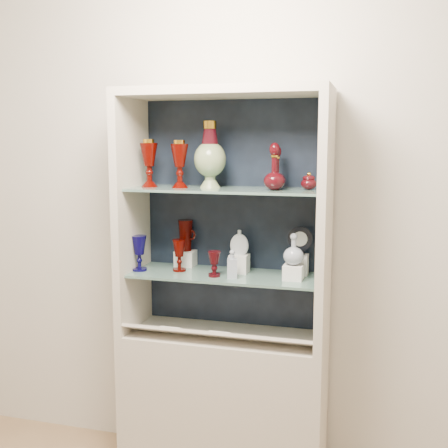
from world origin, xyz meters
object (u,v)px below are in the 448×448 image
(ruby_decanter_b, at_px, (274,165))
(cobalt_goblet, at_px, (139,253))
(ruby_pitcher, at_px, (186,235))
(flat_flask, at_px, (239,242))
(lidded_bowl, at_px, (309,181))
(ruby_goblet_small, at_px, (214,264))
(clear_square_bottle, at_px, (232,264))
(pedestal_lamp_left, at_px, (149,163))
(enamel_urn, at_px, (210,155))
(ruby_goblet_tall, at_px, (179,255))
(clear_round_decanter, at_px, (294,250))
(ruby_decanter_a, at_px, (277,165))
(pedestal_lamp_right, at_px, (180,164))
(cameo_medallion, at_px, (300,240))

(ruby_decanter_b, height_order, cobalt_goblet, ruby_decanter_b)
(ruby_pitcher, height_order, flat_flask, ruby_pitcher)
(lidded_bowl, height_order, ruby_goblet_small, lidded_bowl)
(ruby_pitcher, height_order, clear_square_bottle, ruby_pitcher)
(pedestal_lamp_left, relative_size, enamel_urn, 0.73)
(pedestal_lamp_left, xyz_separation_m, ruby_goblet_tall, (0.15, 0.01, -0.46))
(ruby_decanter_b, xyz_separation_m, flat_flask, (-0.19, 0.08, -0.38))
(enamel_urn, distance_m, clear_round_decanter, 0.61)
(ruby_pitcher, height_order, clear_round_decanter, ruby_pitcher)
(ruby_decanter_a, distance_m, ruby_goblet_small, 0.56)
(lidded_bowl, distance_m, clear_square_bottle, 0.53)
(pedestal_lamp_left, bearing_deg, flat_flask, 7.74)
(pedestal_lamp_right, relative_size, clear_round_decanter, 1.60)
(enamel_urn, xyz_separation_m, ruby_decanter_a, (0.32, 0.04, -0.05))
(enamel_urn, distance_m, lidded_bowl, 0.49)
(ruby_goblet_small, height_order, clear_round_decanter, clear_round_decanter)
(cobalt_goblet, bearing_deg, ruby_goblet_small, -2.76)
(cameo_medallion, bearing_deg, lidded_bowl, -54.51)
(pedestal_lamp_left, relative_size, pedestal_lamp_right, 1.02)
(ruby_goblet_tall, xyz_separation_m, clear_round_decanter, (0.58, -0.02, 0.06))
(lidded_bowl, height_order, cobalt_goblet, lidded_bowl)
(ruby_goblet_tall, distance_m, ruby_goblet_small, 0.21)
(enamel_urn, bearing_deg, ruby_decanter_a, 7.81)
(ruby_decanter_b, relative_size, cameo_medallion, 1.64)
(pedestal_lamp_left, relative_size, ruby_goblet_tall, 1.47)
(ruby_goblet_small, bearing_deg, enamel_urn, 117.99)
(pedestal_lamp_left, height_order, ruby_pitcher, pedestal_lamp_left)
(ruby_decanter_a, distance_m, clear_round_decanter, 0.41)
(ruby_decanter_b, distance_m, ruby_goblet_small, 0.55)
(pedestal_lamp_right, height_order, cameo_medallion, pedestal_lamp_right)
(ruby_goblet_tall, bearing_deg, flat_flask, 9.85)
(ruby_goblet_tall, xyz_separation_m, flat_flask, (0.30, 0.05, 0.07))
(ruby_decanter_b, relative_size, flat_flask, 1.82)
(enamel_urn, distance_m, flat_flask, 0.45)
(ruby_pitcher, distance_m, clear_square_bottle, 0.37)
(ruby_pitcher, bearing_deg, pedestal_lamp_right, -59.37)
(ruby_goblet_small, distance_m, clear_round_decanter, 0.39)
(pedestal_lamp_right, bearing_deg, lidded_bowl, 4.63)
(ruby_goblet_small, bearing_deg, pedestal_lamp_right, 165.79)
(lidded_bowl, height_order, clear_square_bottle, lidded_bowl)
(lidded_bowl, xyz_separation_m, clear_square_bottle, (-0.34, -0.11, -0.39))
(ruby_decanter_b, bearing_deg, clear_round_decanter, 5.15)
(cobalt_goblet, xyz_separation_m, ruby_pitcher, (0.19, 0.17, 0.07))
(ruby_goblet_tall, relative_size, cameo_medallion, 1.13)
(cobalt_goblet, bearing_deg, pedestal_lamp_right, 7.68)
(pedestal_lamp_right, height_order, ruby_goblet_tall, pedestal_lamp_right)
(pedestal_lamp_right, height_order, ruby_goblet_small, pedestal_lamp_right)
(ruby_decanter_b, relative_size, ruby_goblet_tall, 1.45)
(clear_square_bottle, relative_size, cameo_medallion, 0.97)
(enamel_urn, distance_m, cameo_medallion, 0.60)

